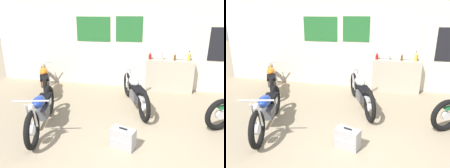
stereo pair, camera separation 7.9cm
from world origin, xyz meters
TOP-DOWN VIEW (x-y plane):
  - ground_plane at (0.00, 0.00)m, footprint 24.00×24.00m
  - wall_back at (0.02, 3.70)m, footprint 10.00×0.07m
  - sill_counter at (0.75, 3.52)m, footprint 1.40×0.28m
  - bottle_leftmost at (0.16, 3.53)m, footprint 0.08×0.08m
  - bottle_left_center at (0.51, 3.52)m, footprint 0.07×0.07m
  - bottle_center at (0.87, 3.52)m, footprint 0.06×0.06m
  - bottle_right_center at (1.27, 3.54)m, footprint 0.08×0.08m
  - motorcycle_blue at (-1.91, 0.69)m, footprint 0.76×2.01m
  - motorcycle_orange at (-2.92, 2.71)m, footprint 1.14×1.85m
  - motorcycle_silver at (-0.12, 2.17)m, footprint 0.99×2.10m
  - hard_case_silver at (-0.13, 0.37)m, footprint 0.49×0.34m

SIDE VIEW (x-z plane):
  - ground_plane at x=0.00m, z-range 0.00..0.00m
  - hard_case_silver at x=-0.13m, z-range -0.01..0.39m
  - motorcycle_orange at x=-2.92m, z-range -0.01..0.78m
  - motorcycle_blue at x=-1.91m, z-range -0.02..0.86m
  - motorcycle_silver at x=-0.12m, z-range -0.02..0.86m
  - sill_counter at x=0.75m, z-range 0.00..0.97m
  - bottle_left_center at x=0.51m, z-range 0.96..1.16m
  - bottle_leftmost at x=0.16m, z-range 0.96..1.16m
  - bottle_center at x=0.87m, z-range 0.96..1.17m
  - bottle_right_center at x=1.27m, z-range 0.95..1.24m
  - wall_back at x=0.02m, z-range 0.01..2.81m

